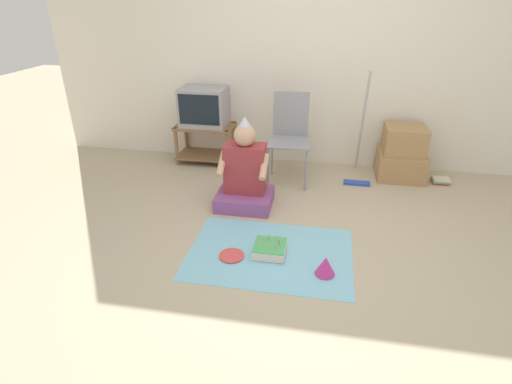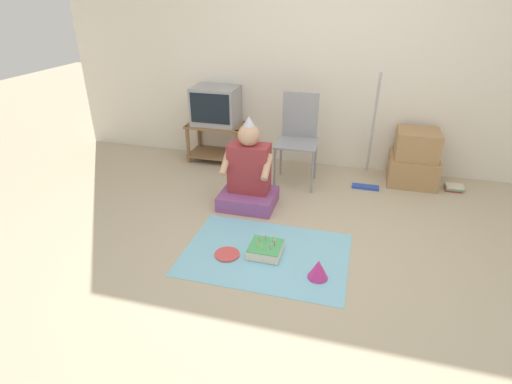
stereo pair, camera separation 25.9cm
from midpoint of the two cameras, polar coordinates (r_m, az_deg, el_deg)
name	(u,v)px [view 1 (the left image)]	position (r m, az deg, el deg)	size (l,w,h in m)	color
ground_plane	(300,260)	(3.17, 3.90, -9.71)	(16.00, 16.00, 0.00)	tan
wall_back	(321,53)	(4.66, 7.61, 19.03)	(6.40, 0.06, 2.55)	silver
tv_stand	(206,140)	(4.91, -8.69, 7.33)	(0.69, 0.41, 0.46)	olive
tv	(204,107)	(4.80, -9.02, 11.92)	(0.53, 0.40, 0.44)	#99999E
folding_chair	(290,132)	(4.30, 3.12, 8.51)	(0.45, 0.44, 0.95)	gray
cardboard_box_stack	(402,154)	(4.67, 18.65, 5.10)	(0.51, 0.47, 0.59)	#A87F51
dust_mop	(360,150)	(4.43, 13.00, 5.90)	(0.28, 0.49, 1.22)	#2D4CB2
book_pile	(440,181)	(4.76, 23.45, 1.48)	(0.18, 0.15, 0.06)	#B72D28
person_seated	(245,177)	(3.82, -3.54, 2.17)	(0.53, 0.45, 0.88)	#8C4C8C
party_cloth	(270,253)	(3.24, -0.29, -8.78)	(1.30, 0.93, 0.01)	#7FC6E0
birthday_cake	(270,249)	(3.21, -0.33, -8.14)	(0.26, 0.26, 0.14)	#F4E0C6
party_hat_blue	(325,266)	(3.00, 7.44, -10.44)	(0.15, 0.15, 0.15)	#CC338C
paper_plate	(232,256)	(3.21, -5.84, -9.07)	(0.20, 0.20, 0.01)	#D84C4C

